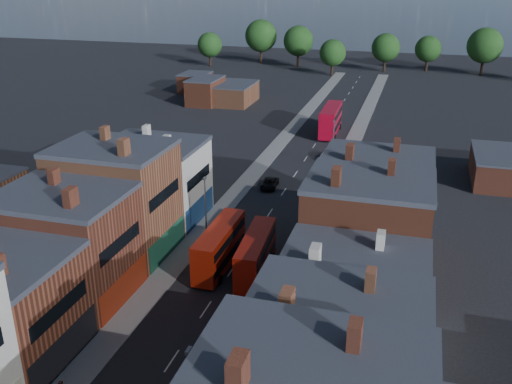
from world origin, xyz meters
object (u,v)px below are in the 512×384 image
Objects in this scene: ped_3 at (298,266)px; bus_1 at (256,254)px; bus_0 at (220,246)px; car_2 at (269,184)px; bus_2 at (331,120)px; car_1 at (242,311)px; car_3 at (326,156)px.

bus_1 is at bearing 119.73° from ped_3.
bus_0 reaches higher than car_2.
bus_2 is 3.66× the size of car_1.
bus_2 is (3.00, 56.24, 0.39)m from bus_0.
car_1 is (5.16, -8.42, -1.97)m from bus_0.
bus_1 reaches higher than ped_3.
ped_3 is at bearing 62.35° from car_1.
bus_1 reaches higher than car_1.
car_1 is at bearing -83.04° from car_2.
car_2 is (-6.11, 33.13, 0.09)m from car_1.
bus_0 is 24.80m from car_2.
car_3 is (4.86, 40.44, -1.91)m from bus_0.
bus_1 is 8.14m from car_1.
bus_2 is at bearing 17.30° from ped_3.
bus_1 is 56.80m from bus_2.
ped_3 is at bearing -77.58° from car_3.
bus_0 is 4.29m from bus_1.
bus_2 reaches higher than bus_0.
bus_2 reaches higher than car_3.
bus_2 is at bearing 79.36° from car_2.
car_3 is at bearing 83.28° from bus_0.
ped_3 is at bearing 5.85° from bus_0.
bus_2 is 55.70m from ped_3.
bus_1 is at bearing -83.72° from car_3.
bus_1 is 0.84× the size of bus_2.
car_1 is at bearing -82.53° from car_3.
bus_1 is 4.74m from ped_3.
car_3 is (5.82, 15.73, -0.04)m from car_2.
bus_1 is (4.26, -0.55, -0.09)m from bus_0.
bus_0 is at bearing -94.29° from bus_2.
bus_1 reaches higher than car_3.
bus_2 reaches higher than car_2.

